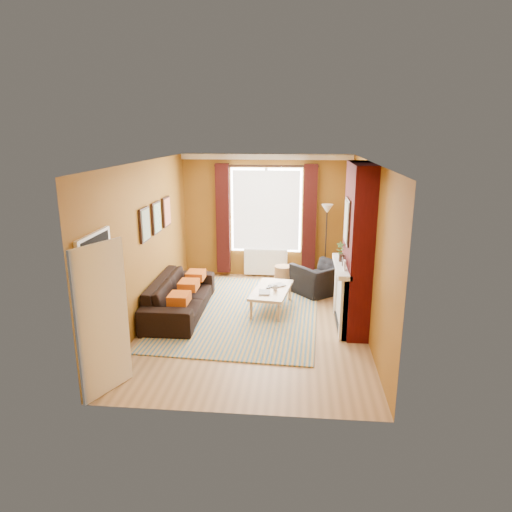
% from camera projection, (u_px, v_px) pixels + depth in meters
% --- Properties ---
extents(ground, '(5.50, 5.50, 0.00)m').
position_uv_depth(ground, '(255.00, 322.00, 8.13)').
color(ground, '#9A7146').
rests_on(ground, ground).
extents(room_walls, '(3.82, 5.54, 2.83)m').
position_uv_depth(room_walls, '(292.00, 244.00, 7.97)').
color(room_walls, '#8D5B1B').
rests_on(room_walls, ground).
extents(striped_rug, '(3.00, 4.02, 0.02)m').
position_uv_depth(striped_rug, '(241.00, 311.00, 8.58)').
color(striped_rug, teal).
rests_on(striped_rug, ground).
extents(sofa, '(0.93, 2.32, 0.67)m').
position_uv_depth(sofa, '(180.00, 296.00, 8.44)').
color(sofa, black).
rests_on(sofa, ground).
extents(armchair, '(1.30, 1.29, 0.64)m').
position_uv_depth(armchair, '(320.00, 279.00, 9.48)').
color(armchair, black).
rests_on(armchair, ground).
extents(coffee_table, '(0.81, 1.34, 0.42)m').
position_uv_depth(coffee_table, '(272.00, 291.00, 8.58)').
color(coffee_table, tan).
rests_on(coffee_table, ground).
extents(wicker_stool, '(0.42, 0.42, 0.47)m').
position_uv_depth(wicker_stool, '(283.00, 277.00, 9.89)').
color(wicker_stool, olive).
rests_on(wicker_stool, ground).
extents(floor_lamp, '(0.26, 0.26, 1.76)m').
position_uv_depth(floor_lamp, '(327.00, 221.00, 9.95)').
color(floor_lamp, black).
rests_on(floor_lamp, ground).
extents(book_a, '(0.22, 0.29, 0.03)m').
position_uv_depth(book_a, '(259.00, 292.00, 8.35)').
color(book_a, '#999999').
rests_on(book_a, coffee_table).
extents(book_b, '(0.36, 0.35, 0.02)m').
position_uv_depth(book_b, '(274.00, 284.00, 8.82)').
color(book_b, '#999999').
rests_on(book_b, coffee_table).
extents(mug, '(0.14, 0.14, 0.09)m').
position_uv_depth(mug, '(275.00, 288.00, 8.48)').
color(mug, '#999999').
rests_on(mug, coffee_table).
extents(tv_remote, '(0.12, 0.17, 0.02)m').
position_uv_depth(tv_remote, '(269.00, 287.00, 8.63)').
color(tv_remote, '#242426').
rests_on(tv_remote, coffee_table).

